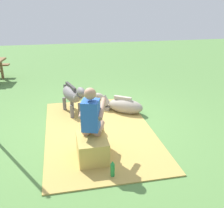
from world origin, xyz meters
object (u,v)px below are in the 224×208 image
object	(u,v)px
pony_standing	(72,95)
soda_bottle	(113,169)
hay_bale	(92,148)
person_seated	(92,119)
pony_lying	(122,105)

from	to	relation	value
pony_standing	soda_bottle	distance (m)	2.62
hay_bale	soda_bottle	xyz separation A→B (m)	(-0.57, -0.24, -0.07)
hay_bale	pony_standing	bearing A→B (deg)	5.66
hay_bale	person_seated	size ratio (longest dim) A/B	0.52
hay_bale	pony_lying	size ratio (longest dim) A/B	0.54
pony_lying	soda_bottle	world-z (taller)	pony_lying
pony_standing	hay_bale	bearing A→B (deg)	-174.34
pony_standing	person_seated	bearing A→B (deg)	-172.76
pony_lying	soda_bottle	size ratio (longest dim) A/B	4.18
pony_lying	soda_bottle	bearing A→B (deg)	163.03
pony_lying	soda_bottle	xyz separation A→B (m)	(-2.47, 0.75, -0.04)
pony_standing	soda_bottle	xyz separation A→B (m)	(-2.56, -0.44, -0.37)
hay_bale	soda_bottle	world-z (taller)	hay_bale
pony_standing	pony_lying	bearing A→B (deg)	-94.47
pony_lying	soda_bottle	distance (m)	2.58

